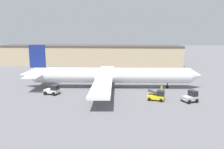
# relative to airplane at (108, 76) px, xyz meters

# --- Properties ---
(ground_plane) EXTENTS (400.00, 400.00, 0.00)m
(ground_plane) POSITION_rel_airplane_xyz_m (0.97, 0.06, -3.08)
(ground_plane) COLOR slate
(terminal_building) EXTENTS (75.63, 13.44, 8.25)m
(terminal_building) POSITION_rel_airplane_xyz_m (-11.54, 40.92, 1.05)
(terminal_building) COLOR tan
(terminal_building) RESTS_ON ground_plane
(airplane) EXTENTS (44.52, 35.32, 10.47)m
(airplane) POSITION_rel_airplane_xyz_m (0.00, 0.00, 0.00)
(airplane) COLOR silver
(airplane) RESTS_ON ground_plane
(ground_crew_worker) EXTENTS (0.38, 0.38, 1.73)m
(ground_crew_worker) POSITION_rel_airplane_xyz_m (12.39, -3.68, -2.16)
(ground_crew_worker) COLOR #1E2338
(ground_crew_worker) RESTS_ON ground_plane
(baggage_tug) EXTENTS (3.32, 2.63, 2.14)m
(baggage_tug) POSITION_rel_airplane_xyz_m (-11.47, -6.81, -2.08)
(baggage_tug) COLOR beige
(baggage_tug) RESTS_ON ground_plane
(belt_loader_truck) EXTENTS (3.63, 2.76, 2.11)m
(belt_loader_truck) POSITION_rel_airplane_xyz_m (10.77, -9.30, -2.08)
(belt_loader_truck) COLOR yellow
(belt_loader_truck) RESTS_ON ground_plane
(pushback_tug) EXTENTS (3.28, 3.07, 2.23)m
(pushback_tug) POSITION_rel_airplane_xyz_m (17.14, -9.79, -2.06)
(pushback_tug) COLOR #B2B2B7
(pushback_tug) RESTS_ON ground_plane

